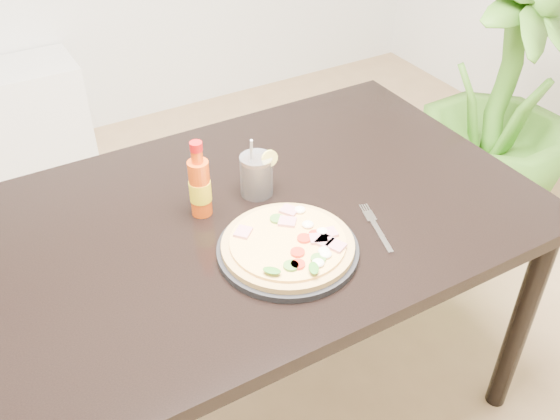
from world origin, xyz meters
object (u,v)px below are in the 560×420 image
plate (288,250)px  pizza (289,244)px  fork (375,226)px  dining_table (257,236)px  hot_sauce_bottle (200,186)px  cola_cup (257,176)px  houseplant (502,101)px

plate → pizza: size_ratio=1.07×
plate → fork: plate is taller
dining_table → plate: 0.20m
fork → hot_sauce_bottle: bearing=158.4°
dining_table → cola_cup: size_ratio=8.07×
fork → houseplant: bearing=44.0°
hot_sauce_bottle → houseplant: 1.46m
hot_sauce_bottle → cola_cup: hot_sauce_bottle is taller
dining_table → fork: 0.31m
hot_sauce_bottle → houseplant: bearing=12.2°
plate → cola_cup: bearing=78.2°
fork → pizza: bearing=-169.8°
hot_sauce_bottle → dining_table: bearing=-25.7°
hot_sauce_bottle → houseplant: (1.40, 0.30, -0.27)m
plate → houseplant: houseplant is taller
hot_sauce_bottle → pizza: bearing=-65.0°
dining_table → fork: (0.22, -0.20, 0.09)m
cola_cup → fork: 0.33m
pizza → dining_table: bearing=86.9°
plate → pizza: (0.00, -0.00, 0.02)m
dining_table → fork: bearing=-43.0°
plate → houseplant: (1.29, 0.54, -0.20)m
houseplant → fork: bearing=-152.0°
pizza → hot_sauce_bottle: (-0.11, 0.24, 0.05)m
pizza → houseplant: 1.41m
dining_table → hot_sauce_bottle: 0.21m
cola_cup → dining_table: bearing=-120.4°
hot_sauce_bottle → fork: 0.43m
pizza → houseplant: houseplant is taller
dining_table → houseplant: houseplant is taller
fork → plate: bearing=-170.2°
dining_table → cola_cup: (0.04, 0.06, 0.14)m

